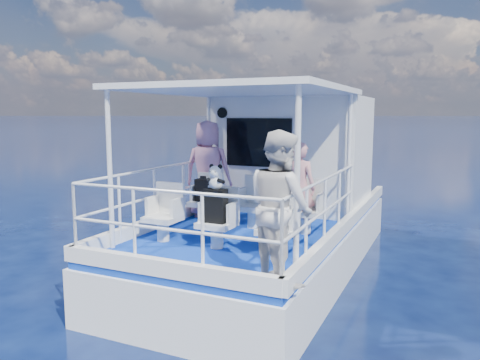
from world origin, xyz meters
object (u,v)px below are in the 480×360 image
Objects in this scene: passenger_stbd_aft at (280,207)px; backpack_center at (215,206)px; passenger_port_fwd at (208,169)px; panda at (216,177)px.

passenger_stbd_aft reaches higher than backpack_center.
passenger_port_fwd reaches higher than backpack_center.
backpack_center is at bearing 110.19° from passenger_port_fwd.
passenger_stbd_aft is 1.52m from backpack_center.
passenger_port_fwd is at bearing -9.02° from passenger_stbd_aft.
backpack_center is 1.37× the size of panda.
backpack_center is (1.08, -1.80, -0.27)m from passenger_port_fwd.
backpack_center is 0.41m from panda.
passenger_stbd_aft is (2.33, -2.64, -0.03)m from passenger_port_fwd.
panda is (0.01, 0.00, 0.41)m from backpack_center.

